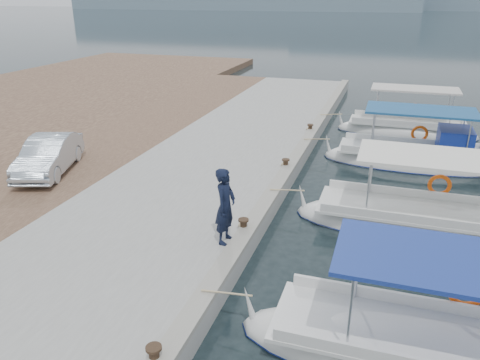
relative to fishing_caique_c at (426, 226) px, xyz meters
name	(u,v)px	position (x,y,z in m)	size (l,w,h in m)	color
ground	(238,279)	(-4.35, -4.05, -0.12)	(400.00, 400.00, 0.00)	black
concrete_quay	(201,181)	(-7.35, 0.95, 0.13)	(6.00, 40.00, 0.50)	gray
quay_curb	(279,181)	(-4.57, 0.95, 0.44)	(0.44, 40.00, 0.12)	gray
cobblestone_strip	(79,165)	(-12.35, 0.95, 0.13)	(4.00, 40.00, 0.50)	brown
fishing_caique_c	(426,226)	(0.00, 0.00, 0.00)	(7.54, 2.31, 2.83)	silver
fishing_caique_d	(412,160)	(-0.29, 5.67, 0.07)	(6.74, 2.26, 2.83)	silver
fishing_caique_e	(406,132)	(-0.51, 10.14, 0.00)	(6.51, 1.98, 2.83)	silver
mooring_bollards	(243,224)	(-4.70, -2.55, 0.57)	(0.28, 20.28, 0.33)	black
fisherman	(225,206)	(-4.95, -3.25, 1.35)	(0.71, 0.47, 1.95)	black
parked_car	(49,155)	(-12.43, -0.49, 0.99)	(1.31, 3.76, 1.24)	silver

